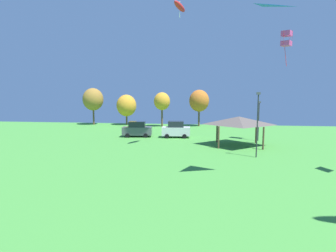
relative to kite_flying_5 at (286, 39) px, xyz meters
name	(u,v)px	position (x,y,z in m)	size (l,w,h in m)	color
kite_flying_5	(286,39)	(0.00, 0.00, 0.00)	(1.54, 1.54, 4.36)	#E54C93
kite_flying_7	(180,6)	(-12.91, -6.35, 2.42)	(1.38, 2.81, 1.74)	red
kite_flying_10	(262,19)	(-6.22, -16.32, -1.95)	(2.65, 2.22, 0.41)	blue
parked_car_leftmost	(137,129)	(-20.07, 2.21, -12.13)	(4.54, 2.38, 2.32)	#4C5156
parked_car_second_from_left	(176,129)	(-14.22, 2.33, -12.08)	(4.23, 2.30, 2.44)	silver
park_pavilion	(239,121)	(-5.91, -2.96, -10.20)	(6.47, 5.64, 3.60)	brown
light_post_0	(257,121)	(-4.90, -9.17, -9.65)	(0.36, 0.20, 6.44)	#2D2D33
light_post_1	(259,118)	(-2.77, 1.08, -10.19)	(0.36, 0.20, 5.38)	#2D2D33
treeline_tree_0	(93,99)	(-33.82, 17.76, -7.86)	(4.35, 4.35, 7.83)	brown
treeline_tree_1	(126,106)	(-26.67, 18.45, -9.16)	(4.20, 4.20, 6.43)	brown
treeline_tree_2	(162,101)	(-18.61, 16.25, -8.22)	(3.24, 3.24, 6.88)	brown
treeline_tree_3	(199,101)	(-11.24, 17.84, -8.12)	(4.02, 4.02, 7.39)	brown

